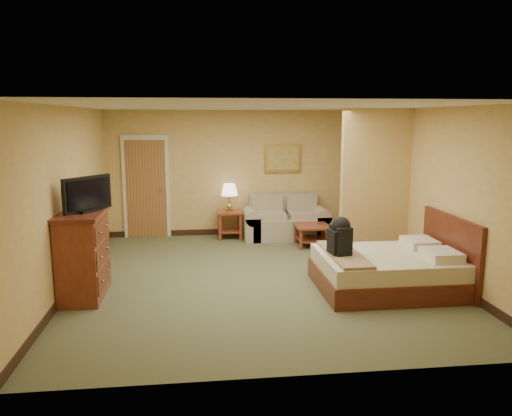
{
  "coord_description": "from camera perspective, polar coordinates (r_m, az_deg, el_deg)",
  "views": [
    {
      "loc": [
        -0.91,
        -7.33,
        2.43
      ],
      "look_at": [
        0.03,
        0.6,
        0.99
      ],
      "focal_mm": 35.0,
      "sensor_mm": 36.0,
      "label": 1
    }
  ],
  "objects": [
    {
      "name": "floor",
      "position": [
        7.78,
        0.29,
        -7.98
      ],
      "size": [
        6.0,
        6.0,
        0.0
      ],
      "primitive_type": "plane",
      "color": "#4E5335",
      "rests_on": "ground"
    },
    {
      "name": "ceiling",
      "position": [
        7.39,
        0.31,
        11.54
      ],
      "size": [
        6.0,
        6.0,
        0.0
      ],
      "primitive_type": "plane",
      "rotation": [
        3.14,
        0.0,
        0.0
      ],
      "color": "white",
      "rests_on": "back_wall"
    },
    {
      "name": "back_wall",
      "position": [
        10.44,
        -1.74,
        4.0
      ],
      "size": [
        5.5,
        0.02,
        2.6
      ],
      "primitive_type": "cube",
      "color": "tan",
      "rests_on": "floor"
    },
    {
      "name": "left_wall",
      "position": [
        7.64,
        -20.62,
        1.06
      ],
      "size": [
        0.02,
        6.0,
        2.6
      ],
      "primitive_type": "cube",
      "color": "tan",
      "rests_on": "floor"
    },
    {
      "name": "right_wall",
      "position": [
        8.28,
        19.56,
        1.78
      ],
      "size": [
        0.02,
        6.0,
        2.6
      ],
      "primitive_type": "cube",
      "color": "tan",
      "rests_on": "floor"
    },
    {
      "name": "partition",
      "position": [
        8.88,
        13.46,
        2.63
      ],
      "size": [
        1.2,
        0.15,
        2.6
      ],
      "primitive_type": "cube",
      "color": "tan",
      "rests_on": "floor"
    },
    {
      "name": "door",
      "position": [
        10.44,
        -12.44,
        2.29
      ],
      "size": [
        0.94,
        0.16,
        2.1
      ],
      "color": "beige",
      "rests_on": "floor"
    },
    {
      "name": "baseboard",
      "position": [
        10.63,
        -1.7,
        -2.66
      ],
      "size": [
        5.5,
        0.02,
        0.12
      ],
      "primitive_type": "cube",
      "color": "black",
      "rests_on": "floor"
    },
    {
      "name": "loveseat",
      "position": [
        10.29,
        3.4,
        -1.81
      ],
      "size": [
        1.74,
        0.81,
        0.88
      ],
      "color": "gray",
      "rests_on": "floor"
    },
    {
      "name": "side_table",
      "position": [
        10.21,
        -3.03,
        -1.41
      ],
      "size": [
        0.51,
        0.51,
        0.57
      ],
      "color": "maroon",
      "rests_on": "floor"
    },
    {
      "name": "table_lamp",
      "position": [
        10.11,
        -3.07,
        2.03
      ],
      "size": [
        0.34,
        0.34,
        0.56
      ],
      "color": "#B28C41",
      "rests_on": "side_table"
    },
    {
      "name": "coffee_table",
      "position": [
        9.64,
        6.45,
        -2.64
      ],
      "size": [
        0.65,
        0.65,
        0.41
      ],
      "rotation": [
        0.0,
        0.0,
        -0.01
      ],
      "color": "maroon",
      "rests_on": "floor"
    },
    {
      "name": "wall_picture",
      "position": [
        10.5,
        3.09,
        5.67
      ],
      "size": [
        0.79,
        0.04,
        0.61
      ],
      "color": "#B78E3F",
      "rests_on": "back_wall"
    },
    {
      "name": "dresser",
      "position": [
        7.22,
        -19.12,
        -5.02
      ],
      "size": [
        0.59,
        1.12,
        1.19
      ],
      "color": "maroon",
      "rests_on": "floor"
    },
    {
      "name": "tv",
      "position": [
        7.04,
        -18.71,
        1.41
      ],
      "size": [
        0.52,
        0.66,
        0.48
      ],
      "rotation": [
        0.0,
        0.0,
        -0.65
      ],
      "color": "black",
      "rests_on": "dresser"
    },
    {
      "name": "bed",
      "position": [
        7.47,
        15.11,
        -6.8
      ],
      "size": [
        1.95,
        1.64,
        1.06
      ],
      "color": "#491A11",
      "rests_on": "floor"
    },
    {
      "name": "backpack",
      "position": [
        7.05,
        9.65,
        -3.14
      ],
      "size": [
        0.26,
        0.36,
        0.57
      ],
      "rotation": [
        0.0,
        0.0,
        0.14
      ],
      "color": "black",
      "rests_on": "bed"
    }
  ]
}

